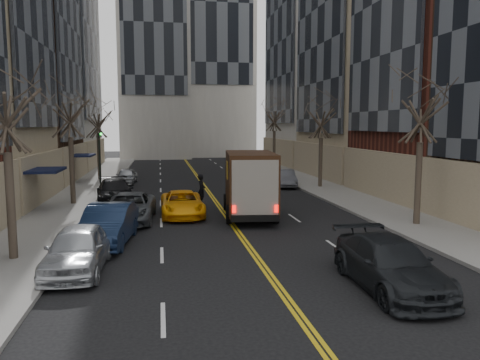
# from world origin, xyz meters

# --- Properties ---
(ground) EXTENTS (160.00, 160.00, 0.00)m
(ground) POSITION_xyz_m (0.00, 0.00, 0.00)
(ground) COLOR black
(ground) RESTS_ON ground
(sidewalk_left) EXTENTS (4.00, 66.00, 0.15)m
(sidewalk_left) POSITION_xyz_m (-9.00, 27.00, 0.07)
(sidewalk_left) COLOR slate
(sidewalk_left) RESTS_ON ground
(sidewalk_right) EXTENTS (4.00, 66.00, 0.15)m
(sidewalk_right) POSITION_xyz_m (9.00, 27.00, 0.07)
(sidewalk_right) COLOR slate
(sidewalk_right) RESTS_ON ground
(streetwall_right) EXTENTS (12.26, 49.00, 34.00)m
(streetwall_right) POSITION_xyz_m (16.38, 32.20, 15.09)
(streetwall_right) COLOR #4C301E
(streetwall_right) RESTS_ON ground
(tree_lf_near) EXTENTS (3.20, 3.20, 8.41)m
(tree_lf_near) POSITION_xyz_m (-8.80, 8.00, 6.24)
(tree_lf_near) COLOR #382D23
(tree_lf_near) RESTS_ON sidewalk_left
(tree_lf_mid) EXTENTS (3.20, 3.20, 8.91)m
(tree_lf_mid) POSITION_xyz_m (-8.80, 20.00, 6.60)
(tree_lf_mid) COLOR #382D23
(tree_lf_mid) RESTS_ON sidewalk_left
(tree_lf_far) EXTENTS (3.20, 3.20, 8.12)m
(tree_lf_far) POSITION_xyz_m (-8.80, 33.00, 6.02)
(tree_lf_far) COLOR #382D23
(tree_lf_far) RESTS_ON sidewalk_left
(tree_rt_near) EXTENTS (3.20, 3.20, 8.71)m
(tree_rt_near) POSITION_xyz_m (8.80, 11.00, 6.45)
(tree_rt_near) COLOR #382D23
(tree_rt_near) RESTS_ON sidewalk_right
(tree_rt_mid) EXTENTS (3.20, 3.20, 8.32)m
(tree_rt_mid) POSITION_xyz_m (8.80, 25.00, 6.17)
(tree_rt_mid) COLOR #382D23
(tree_rt_mid) RESTS_ON sidewalk_right
(tree_rt_far) EXTENTS (3.20, 3.20, 9.11)m
(tree_rt_far) POSITION_xyz_m (8.80, 40.00, 6.74)
(tree_rt_far) COLOR #382D23
(tree_rt_far) RESTS_ON sidewalk_right
(traffic_signal) EXTENTS (0.29, 0.26, 4.70)m
(traffic_signal) POSITION_xyz_m (-7.39, 22.00, 2.82)
(traffic_signal) COLOR black
(traffic_signal) RESTS_ON sidewalk_left
(ups_truck) EXTENTS (3.13, 6.62, 3.51)m
(ups_truck) POSITION_xyz_m (1.20, 14.70, 1.77)
(ups_truck) COLOR black
(ups_truck) RESTS_ON ground
(observer_sedan) EXTENTS (2.21, 5.26, 1.52)m
(observer_sedan) POSITION_xyz_m (3.30, 3.11, 0.76)
(observer_sedan) COLOR black
(observer_sedan) RESTS_ON ground
(taxi) EXTENTS (2.29, 4.90, 1.36)m
(taxi) POSITION_xyz_m (-2.36, 15.57, 0.68)
(taxi) COLOR #FFAB0A
(taxi) RESTS_ON ground
(pedestrian) EXTENTS (0.55, 0.76, 1.93)m
(pedestrian) POSITION_xyz_m (-1.02, 18.75, 0.97)
(pedestrian) COLOR black
(pedestrian) RESTS_ON ground
(parked_lf_a) EXTENTS (1.99, 4.66, 1.57)m
(parked_lf_a) POSITION_xyz_m (-6.30, 6.40, 0.79)
(parked_lf_a) COLOR #B5B9BE
(parked_lf_a) RESTS_ON ground
(parked_lf_b) EXTENTS (2.31, 5.16, 1.65)m
(parked_lf_b) POSITION_xyz_m (-5.68, 10.07, 0.82)
(parked_lf_b) COLOR #111E38
(parked_lf_b) RESTS_ON ground
(parked_lf_c) EXTENTS (2.72, 5.38, 1.46)m
(parked_lf_c) POSITION_xyz_m (-5.10, 14.53, 0.73)
(parked_lf_c) COLOR #4A4E51
(parked_lf_c) RESTS_ON ground
(parked_lf_d) EXTENTS (2.89, 5.59, 1.55)m
(parked_lf_d) POSITION_xyz_m (-6.30, 20.04, 0.77)
(parked_lf_d) COLOR black
(parked_lf_d) RESTS_ON ground
(parked_lf_e) EXTENTS (1.83, 3.94, 1.31)m
(parked_lf_e) POSITION_xyz_m (-6.30, 30.37, 0.65)
(parked_lf_e) COLOR #A9ACB0
(parked_lf_e) RESTS_ON ground
(parked_rt_a) EXTENTS (1.97, 4.32, 1.37)m
(parked_rt_a) POSITION_xyz_m (6.30, 26.24, 0.69)
(parked_rt_a) COLOR #46474D
(parked_rt_a) RESTS_ON ground
(parked_rt_b) EXTENTS (2.43, 4.96, 1.36)m
(parked_rt_b) POSITION_xyz_m (5.10, 31.70, 0.68)
(parked_rt_b) COLOR #93959A
(parked_rt_b) RESTS_ON ground
(parked_rt_c) EXTENTS (2.74, 5.74, 1.61)m
(parked_rt_c) POSITION_xyz_m (5.44, 33.74, 0.81)
(parked_rt_c) COLOR black
(parked_rt_c) RESTS_ON ground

